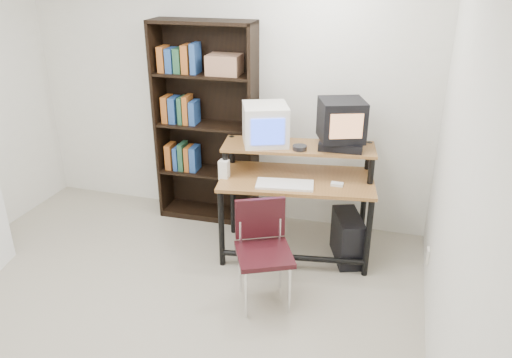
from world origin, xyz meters
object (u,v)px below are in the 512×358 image
(crt_tv, at_px, (342,120))
(pc_tower, at_px, (347,237))
(computer_desk, at_px, (297,181))
(bookshelf, at_px, (207,122))
(crt_monitor, at_px, (265,125))
(school_chair, at_px, (263,243))

(crt_tv, distance_m, pc_tower, 1.03)
(computer_desk, relative_size, bookshelf, 0.71)
(crt_monitor, bearing_deg, school_chair, -97.29)
(school_chair, height_order, bookshelf, bookshelf)
(crt_monitor, xyz_separation_m, bookshelf, (-0.69, 0.38, -0.15))
(pc_tower, distance_m, school_chair, 0.97)
(crt_monitor, relative_size, pc_tower, 1.07)
(crt_monitor, relative_size, crt_tv, 1.05)
(crt_tv, distance_m, bookshelf, 1.38)
(computer_desk, distance_m, school_chair, 0.77)
(crt_tv, bearing_deg, pc_tower, -70.41)
(computer_desk, distance_m, bookshelf, 1.14)
(school_chair, xyz_separation_m, bookshelf, (-0.91, 1.20, 0.50))
(crt_tv, height_order, bookshelf, bookshelf)
(crt_tv, relative_size, bookshelf, 0.23)
(pc_tower, xyz_separation_m, bookshelf, (-1.47, 0.45, 0.78))
(bookshelf, bearing_deg, computer_desk, -26.66)
(computer_desk, height_order, crt_tv, crt_tv)
(crt_tv, bearing_deg, crt_monitor, 168.01)
(crt_tv, relative_size, pc_tower, 1.01)
(crt_tv, bearing_deg, bookshelf, 147.54)
(pc_tower, bearing_deg, computer_desk, 160.97)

